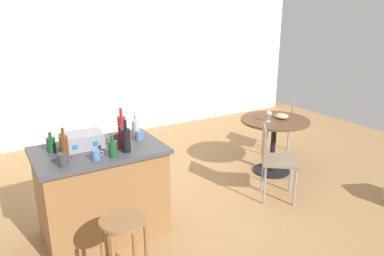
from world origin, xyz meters
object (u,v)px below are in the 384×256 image
object	(u,v)px
kitchen_island	(102,192)
bottle_4	(51,144)
cup_1	(115,138)
cup_2	(96,155)
wooden_stool	(123,237)
bottle_2	(113,148)
bottle_1	(64,146)
bottle_0	(122,126)
bottle_5	(136,127)
dining_table	(274,132)
serving_bowl	(282,116)
wine_glass	(269,114)
cup_0	(63,160)
bottle_6	(120,140)
cup_3	(139,136)
folding_chair_near	(283,121)
folding_chair_far	(274,157)
bottle_3	(126,139)
toolbox	(82,140)

from	to	relation	value
kitchen_island	bottle_4	distance (m)	0.67
cup_1	cup_2	distance (m)	0.42
wooden_stool	bottle_2	size ratio (longest dim) A/B	3.17
bottle_1	bottle_0	bearing A→B (deg)	20.72
bottle_5	cup_1	size ratio (longest dim) A/B	1.96
dining_table	bottle_0	xyz separation A→B (m)	(-2.16, -0.07, 0.45)
bottle_1	serving_bowl	size ratio (longest dim) A/B	1.51
dining_table	wine_glass	world-z (taller)	wine_glass
bottle_0	cup_2	xyz separation A→B (m)	(-0.40, -0.43, -0.07)
bottle_5	cup_0	world-z (taller)	bottle_5
bottle_6	cup_3	bearing A→B (deg)	25.30
folding_chair_near	bottle_0	distance (m)	2.86
cup_1	wine_glass	xyz separation A→B (m)	(2.12, 0.15, -0.09)
kitchen_island	folding_chair_near	world-z (taller)	kitchen_island
cup_1	dining_table	bearing A→B (deg)	4.70
bottle_5	wooden_stool	bearing A→B (deg)	-118.42
folding_chair_far	bottle_2	distance (m)	1.94
kitchen_island	wine_glass	bearing A→B (deg)	5.07
bottle_0	serving_bowl	xyz separation A→B (m)	(2.26, 0.05, -0.23)
bottle_3	cup_1	xyz separation A→B (m)	(-0.01, 0.26, -0.07)
cup_0	toolbox	bearing A→B (deg)	53.98
dining_table	folding_chair_near	xyz separation A→B (m)	(0.61, 0.44, -0.05)
bottle_0	bottle_2	xyz separation A→B (m)	(-0.25, -0.44, -0.04)
bottle_0	cup_0	bearing A→B (deg)	-148.32
serving_bowl	bottle_1	bearing A→B (deg)	-174.46
dining_table	bottle_5	world-z (taller)	bottle_5
bottle_6	cup_3	size ratio (longest dim) A/B	1.96
bottle_0	toolbox	bearing A→B (deg)	-169.85
cup_2	wine_glass	xyz separation A→B (m)	(2.41, 0.46, -0.09)
bottle_4	bottle_5	size ratio (longest dim) A/B	0.86
bottle_5	bottle_6	distance (m)	0.39
bottle_1	bottle_4	world-z (taller)	bottle_1
bottle_6	cup_1	world-z (taller)	bottle_6
cup_0	cup_2	xyz separation A→B (m)	(0.27, -0.02, -0.01)
bottle_0	bottle_1	bearing A→B (deg)	-159.28
bottle_1	wine_glass	world-z (taller)	bottle_1
kitchen_island	bottle_5	bearing A→B (deg)	22.31
dining_table	bottle_1	world-z (taller)	bottle_1
dining_table	cup_3	xyz separation A→B (m)	(-2.04, -0.22, 0.38)
toolbox	wine_glass	bearing A→B (deg)	2.49
bottle_2	cup_1	distance (m)	0.34
toolbox	cup_3	world-z (taller)	toolbox
folding_chair_far	bottle_0	size ratio (longest dim) A/B	2.84
wooden_stool	cup_0	distance (m)	0.82
bottle_6	cup_2	xyz separation A→B (m)	(-0.28, -0.16, -0.04)
bottle_1	bottle_3	world-z (taller)	bottle_3
folding_chair_near	serving_bowl	size ratio (longest dim) A/B	4.90
cup_3	bottle_5	bearing A→B (deg)	76.70
folding_chair_far	bottle_1	distance (m)	2.32
bottle_3	bottle_6	bearing A→B (deg)	94.97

